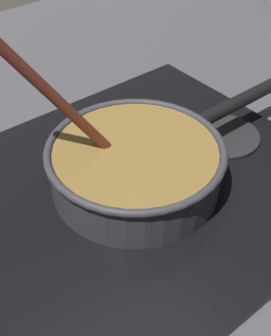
% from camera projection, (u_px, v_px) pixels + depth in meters
% --- Properties ---
extents(ground, '(2.40, 1.60, 0.04)m').
position_uv_depth(ground, '(148.00, 226.00, 0.65)').
color(ground, '#4C4C51').
extents(hob_plate, '(0.56, 0.48, 0.01)m').
position_uv_depth(hob_plate, '(136.00, 188.00, 0.67)').
color(hob_plate, black).
rests_on(hob_plate, ground).
extents(burner_ring, '(0.19, 0.19, 0.01)m').
position_uv_depth(burner_ring, '(136.00, 183.00, 0.66)').
color(burner_ring, '#592D0C').
rests_on(burner_ring, hob_plate).
extents(spare_burner, '(0.12, 0.12, 0.01)m').
position_uv_depth(spare_burner, '(222.00, 136.00, 0.75)').
color(spare_burner, '#262628').
rests_on(spare_burner, hob_plate).
extents(cooking_pan, '(0.46, 0.25, 0.27)m').
position_uv_depth(cooking_pan, '(136.00, 164.00, 0.64)').
color(cooking_pan, '#38383D').
rests_on(cooking_pan, hob_plate).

